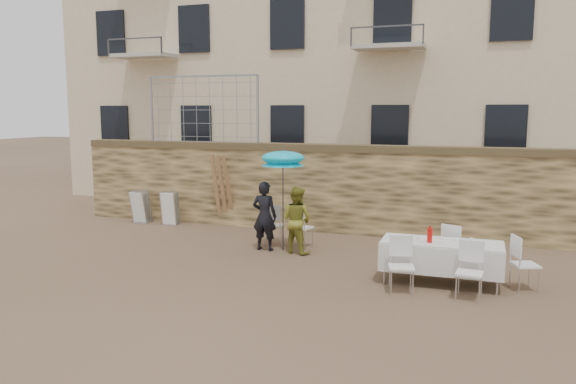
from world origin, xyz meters
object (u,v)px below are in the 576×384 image
(umbrella, at_px, (283,161))
(table_chair_front_right, at_px, (469,272))
(table_chair_front_left, at_px, (402,266))
(chair_stack_left, at_px, (144,205))
(chair_stack_right, at_px, (173,207))
(man_suit, at_px, (265,216))
(couple_chair_right, at_px, (302,226))
(soda_bottle, at_px, (430,235))
(table_chair_side, at_px, (525,263))
(couple_chair_left, at_px, (273,224))
(woman_dress, at_px, (297,220))
(banquet_table, at_px, (442,244))
(table_chair_back, at_px, (455,248))

(umbrella, relative_size, table_chair_front_right, 2.21)
(table_chair_front_left, xyz_separation_m, table_chair_front_right, (1.10, 0.00, 0.00))
(chair_stack_left, height_order, chair_stack_right, same)
(man_suit, xyz_separation_m, couple_chair_right, (0.70, 0.55, -0.29))
(soda_bottle, xyz_separation_m, table_chair_side, (1.60, 0.25, -0.43))
(couple_chair_right, bearing_deg, man_suit, 54.45)
(couple_chair_left, bearing_deg, woman_dress, 130.45)
(chair_stack_left, bearing_deg, banquet_table, -21.01)
(couple_chair_right, bearing_deg, chair_stack_right, -1.72)
(couple_chair_left, height_order, chair_stack_right, couple_chair_left)
(woman_dress, distance_m, table_chair_side, 4.69)
(couple_chair_left, xyz_separation_m, table_chair_side, (5.28, -1.71, 0.00))
(woman_dress, relative_size, banquet_table, 0.69)
(umbrella, bearing_deg, banquet_table, -21.36)
(table_chair_front_right, bearing_deg, soda_bottle, 144.32)
(table_chair_front_right, xyz_separation_m, table_chair_back, (-0.30, 1.55, 0.00))
(woman_dress, bearing_deg, chair_stack_left, -1.87)
(umbrella, relative_size, soda_bottle, 8.14)
(banquet_table, xyz_separation_m, table_chair_front_right, (0.50, -0.75, -0.25))
(couple_chair_left, xyz_separation_m, chair_stack_right, (-3.44, 1.35, -0.02))
(chair_stack_right, bearing_deg, table_chair_front_left, -30.16)
(umbrella, distance_m, soda_bottle, 3.78)
(couple_chair_left, relative_size, banquet_table, 0.46)
(umbrella, height_order, couple_chair_right, umbrella)
(umbrella, xyz_separation_m, chair_stack_left, (-4.74, 1.80, -1.54))
(banquet_table, xyz_separation_m, table_chair_front_left, (-0.60, -0.75, -0.25))
(table_chair_side, distance_m, chair_stack_right, 9.25)
(woman_dress, height_order, soda_bottle, woman_dress)
(table_chair_back, xyz_separation_m, chair_stack_right, (-7.53, 2.36, -0.02))
(couple_chair_right, relative_size, table_chair_front_right, 1.00)
(chair_stack_left, bearing_deg, couple_chair_left, -17.24)
(soda_bottle, bearing_deg, man_suit, 159.03)
(umbrella, bearing_deg, woman_dress, -15.95)
(table_chair_back, height_order, chair_stack_left, table_chair_back)
(table_chair_front_right, bearing_deg, chair_stack_left, 160.79)
(umbrella, bearing_deg, man_suit, -165.96)
(couple_chair_right, relative_size, chair_stack_left, 1.04)
(table_chair_back, bearing_deg, table_chair_front_right, 124.75)
(table_chair_front_right, bearing_deg, couple_chair_left, 154.61)
(woman_dress, bearing_deg, chair_stack_right, -5.78)
(woman_dress, distance_m, chair_stack_left, 5.44)
(woman_dress, bearing_deg, banquet_table, 176.62)
(couple_chair_left, bearing_deg, banquet_table, 141.69)
(table_chair_side, bearing_deg, table_chair_front_left, 91.78)
(banquet_table, bearing_deg, umbrella, 158.64)
(table_chair_front_left, xyz_separation_m, table_chair_side, (2.00, 0.85, 0.00))
(table_chair_front_right, relative_size, table_chair_side, 1.00)
(table_chair_side, bearing_deg, umbrella, 54.27)
(table_chair_side, bearing_deg, chair_stack_left, 51.13)
(table_chair_front_left, distance_m, table_chair_front_right, 1.10)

